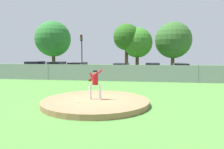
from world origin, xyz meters
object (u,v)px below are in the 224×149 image
Objects in this scene: baseball at (78,102)px; traffic_light_near at (82,47)px; parked_car_burgundy at (181,71)px; parked_car_white at (153,70)px; parked_car_teal at (35,69)px; parked_car_charcoal at (57,69)px; parked_car_champagne at (121,70)px; traffic_cone_orange at (204,77)px; parked_car_red at (78,69)px; pitcher_youth at (95,82)px.

traffic_light_near reaches higher than baseball.
parked_car_white reaches higher than parked_car_burgundy.
parked_car_teal reaches higher than parked_car_burgundy.
parked_car_charcoal is 2.72m from parked_car_teal.
parked_car_white is 0.93× the size of parked_car_charcoal.
parked_car_white is 11.16m from traffic_light_near.
traffic_light_near is at bearing 146.19° from parked_car_champagne.
parked_car_champagne is at bearing 179.24° from parked_car_burgundy.
parked_car_charcoal is 8.55× the size of traffic_cone_orange.
parked_car_champagne is at bearing 2.41° from parked_car_red.
parked_car_red is at bearing 2.99° from parked_car_teal.
traffic_cone_orange is (14.71, -0.91, -0.55)m from parked_car_red.
traffic_cone_orange is (17.60, -1.25, -0.58)m from parked_car_charcoal.
parked_car_champagne is at bearing 173.00° from traffic_cone_orange.
baseball is 17.07m from parked_car_burgundy.
parked_car_charcoal is 0.86× the size of traffic_light_near.
traffic_light_near is (-6.50, 18.81, 2.47)m from pitcher_youth.
parked_car_white reaches higher than traffic_cone_orange.
traffic_cone_orange is at bearing -24.03° from parked_car_burgundy.
parked_car_champagne is 11.00m from parked_car_teal.
baseball is 0.02× the size of parked_car_champagne.
parked_car_teal is 0.75× the size of traffic_light_near.
pitcher_youth is 0.37× the size of parked_car_champagne.
parked_car_champagne is 0.81× the size of traffic_light_near.
baseball is 0.02× the size of parked_car_burgundy.
pitcher_youth reaches higher than parked_car_red.
pitcher_youth is 1.44m from baseball.
parked_car_champagne is 8.34m from parked_car_charcoal.
pitcher_youth reaches higher than parked_car_burgundy.
pitcher_youth is 22.10× the size of baseball.
baseball is (-0.67, -0.88, -0.93)m from pitcher_youth.
parked_car_burgundy is 1.04× the size of parked_car_charcoal.
pitcher_youth is 15.99m from parked_car_burgundy.
parked_car_white is 14.76m from parked_car_teal.
parked_car_teal reaches higher than parked_car_red.
parked_car_champagne is 8.12× the size of traffic_cone_orange.
parked_car_teal reaches higher than parked_car_white.
pitcher_youth is 0.38× the size of parked_car_white.
parked_car_white is (9.19, 0.51, -0.02)m from parked_car_red.
parked_car_charcoal is (-8.55, 14.71, -0.40)m from pitcher_youth.
parked_car_teal is at bearing -134.86° from traffic_light_near.
pitcher_youth reaches higher than parked_car_charcoal.
pitcher_youth is 17.02m from parked_car_charcoal.
parked_car_champagne is (5.45, 0.23, -0.03)m from parked_car_red.
parked_car_burgundy is at bearing -0.76° from parked_car_champagne.
parked_car_charcoal is at bearing 179.24° from parked_car_burgundy.
parked_car_red is (-5.66, 14.38, -0.42)m from pitcher_youth.
baseball is at bearing -127.01° from pitcher_youth.
parked_car_red is at bearing 108.14° from baseball.
parked_car_burgundy is 3.19m from parked_car_white.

